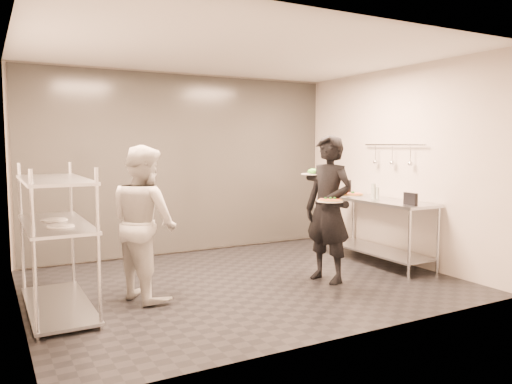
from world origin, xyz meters
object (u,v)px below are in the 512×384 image
waiter (328,209)px  bottle_green (373,191)px  prep_counter (378,220)px  pos_monitor (410,199)px  pizza_plate_far (352,195)px  bottle_dark (349,188)px  pass_rack (56,237)px  chef (144,222)px  salad_plate (313,173)px  pizza_plate_near (330,200)px  bottle_clear (377,193)px

waiter → bottle_green: size_ratio=8.19×
prep_counter → pos_monitor: size_ratio=7.94×
pizza_plate_far → bottle_dark: bottle_dark is taller
bottle_dark → pass_rack: bearing=-172.2°
pos_monitor → chef: bearing=173.3°
pizza_plate_far → salad_plate: bearing=112.8°
pizza_plate_near → bottle_dark: bearing=43.8°
chef → bottle_dark: bearing=-95.7°
pass_rack → pizza_plate_far: pass_rack is taller
pizza_plate_near → bottle_green: bearing=29.0°
bottle_dark → chef: bearing=-169.7°
pass_rack → prep_counter: size_ratio=0.89×
salad_plate → bottle_dark: size_ratio=1.26×
bottle_green → pizza_plate_far: bearing=-143.3°
prep_counter → chef: size_ratio=1.06×
pizza_plate_far → bottle_clear: size_ratio=1.72×
waiter → pizza_plate_far: 0.35m
bottle_green → bottle_clear: bearing=-36.6°
pizza_plate_far → pos_monitor: bearing=-3.3°
prep_counter → pizza_plate_far: 1.32m
pizza_plate_far → bottle_dark: 1.59m
prep_counter → bottle_dark: (-0.07, 0.58, 0.42)m
waiter → pizza_plate_far: size_ratio=6.21×
prep_counter → bottle_clear: size_ratio=10.53×
waiter → chef: waiter is taller
pizza_plate_far → bottle_green: size_ratio=1.32×
chef → waiter: bearing=-116.6°
salad_plate → prep_counter: bearing=6.8°
prep_counter → pizza_plate_near: bearing=-154.5°
prep_counter → bottle_green: size_ratio=8.09×
bottle_clear → bottle_dark: bearing=99.8°
bottle_green → bottle_clear: (0.05, -0.03, -0.03)m
pass_rack → bottle_green: pass_rack is taller
pizza_plate_far → bottle_dark: bearing=52.2°
prep_counter → waiter: size_ratio=0.99×
waiter → salad_plate: bearing=172.2°
pass_rack → salad_plate: pass_rack is taller
waiter → prep_counter: bearing=95.0°
waiter → bottle_clear: (1.24, 0.50, 0.09)m
pass_rack → prep_counter: bearing=0.0°
bottle_green → bottle_clear: size_ratio=1.30×
pass_rack → pizza_plate_far: (3.29, -0.66, 0.33)m
pizza_plate_near → bottle_dark: bottle_dark is taller
pos_monitor → bottle_clear: bearing=84.8°
pos_monitor → bottle_dark: size_ratio=0.93×
bottle_clear → bottle_green: bearing=143.4°
bottle_green → bottle_dark: size_ratio=0.91×
waiter → pos_monitor: waiter is taller
bottle_green → pass_rack: bearing=-178.8°
waiter → bottle_clear: size_ratio=10.66×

